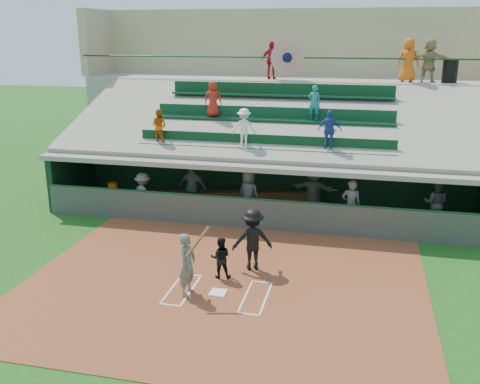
% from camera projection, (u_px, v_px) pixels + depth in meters
% --- Properties ---
extents(ground, '(100.00, 100.00, 0.00)m').
position_uv_depth(ground, '(218.00, 294.00, 14.26)').
color(ground, '#184C15').
rests_on(ground, ground).
extents(dirt_slab, '(11.00, 9.00, 0.02)m').
position_uv_depth(dirt_slab, '(223.00, 285.00, 14.73)').
color(dirt_slab, brown).
rests_on(dirt_slab, ground).
extents(home_plate, '(0.43, 0.43, 0.03)m').
position_uv_depth(home_plate, '(218.00, 292.00, 14.25)').
color(home_plate, white).
rests_on(home_plate, dirt_slab).
extents(batters_box_chalk, '(2.65, 1.85, 0.01)m').
position_uv_depth(batters_box_chalk, '(218.00, 293.00, 14.26)').
color(batters_box_chalk, white).
rests_on(batters_box_chalk, dirt_slab).
extents(dugout_floor, '(16.00, 3.50, 0.04)m').
position_uv_depth(dugout_floor, '(264.00, 213.00, 20.56)').
color(dugout_floor, gray).
rests_on(dugout_floor, ground).
extents(concourse_slab, '(20.00, 3.00, 4.60)m').
position_uv_depth(concourse_slab, '(290.00, 125.00, 26.20)').
color(concourse_slab, gray).
rests_on(concourse_slab, ground).
extents(grandstand, '(20.40, 10.40, 7.80)m').
position_uv_depth(grandstand, '(280.00, 137.00, 23.42)').
color(grandstand, '#464A46').
rests_on(grandstand, ground).
extents(batter_at_plate, '(0.87, 0.76, 1.95)m').
position_uv_depth(batter_at_plate, '(187.00, 264.00, 13.97)').
color(batter_at_plate, '#535550').
rests_on(batter_at_plate, dirt_slab).
extents(catcher, '(0.66, 0.56, 1.19)m').
position_uv_depth(catcher, '(221.00, 258.00, 15.01)').
color(catcher, black).
rests_on(catcher, dirt_slab).
extents(home_umpire, '(1.34, 1.04, 1.82)m').
position_uv_depth(home_umpire, '(252.00, 239.00, 15.50)').
color(home_umpire, black).
rests_on(home_umpire, dirt_slab).
extents(dugout_bench, '(14.60, 4.08, 0.45)m').
position_uv_depth(dugout_bench, '(266.00, 196.00, 21.79)').
color(dugout_bench, brown).
rests_on(dugout_bench, dugout_floor).
extents(white_table, '(0.87, 0.74, 0.64)m').
position_uv_depth(white_table, '(115.00, 199.00, 21.15)').
color(white_table, silver).
rests_on(white_table, dugout_floor).
extents(water_cooler, '(0.36, 0.36, 0.36)m').
position_uv_depth(water_cooler, '(113.00, 187.00, 20.94)').
color(water_cooler, orange).
rests_on(water_cooler, white_table).
extents(dugout_player_a, '(1.24, 1.01, 1.67)m').
position_uv_depth(dugout_player_a, '(143.00, 195.00, 19.94)').
color(dugout_player_a, '#50524E').
rests_on(dugout_player_a, dugout_floor).
extents(dugout_player_b, '(1.21, 0.69, 1.94)m').
position_uv_depth(dugout_player_b, '(193.00, 187.00, 20.39)').
color(dugout_player_b, '#555752').
rests_on(dugout_player_b, dugout_floor).
extents(dugout_player_c, '(1.04, 0.87, 1.81)m').
position_uv_depth(dugout_player_c, '(249.00, 194.00, 19.78)').
color(dugout_player_c, '#525450').
rests_on(dugout_player_c, dugout_floor).
extents(dugout_player_d, '(1.89, 0.88, 1.96)m').
position_uv_depth(dugout_player_d, '(314.00, 191.00, 19.88)').
color(dugout_player_d, '#5B5E58').
rests_on(dugout_player_d, dugout_floor).
extents(dugout_player_e, '(0.68, 0.45, 1.83)m').
position_uv_depth(dugout_player_e, '(351.00, 205.00, 18.46)').
color(dugout_player_e, '#52544F').
rests_on(dugout_player_e, dugout_floor).
extents(dugout_player_f, '(0.95, 0.80, 1.72)m').
position_uv_depth(dugout_player_f, '(436.00, 203.00, 18.89)').
color(dugout_player_f, '#525450').
rests_on(dugout_player_f, dugout_floor).
extents(trash_bin, '(0.64, 0.64, 0.96)m').
position_uv_depth(trash_bin, '(450.00, 71.00, 22.85)').
color(trash_bin, black).
rests_on(trash_bin, concourse_slab).
extents(concourse_staff_a, '(1.04, 0.54, 1.69)m').
position_uv_depth(concourse_staff_a, '(272.00, 60.00, 24.52)').
color(concourse_staff_a, '#B21420').
rests_on(concourse_staff_a, concourse_slab).
extents(concourse_staff_b, '(0.99, 0.73, 1.86)m').
position_uv_depth(concourse_staff_b, '(408.00, 60.00, 22.85)').
color(concourse_staff_b, '#E5560D').
rests_on(concourse_staff_b, concourse_slab).
extents(concourse_staff_c, '(1.81, 1.06, 1.86)m').
position_uv_depth(concourse_staff_c, '(429.00, 60.00, 22.93)').
color(concourse_staff_c, tan).
rests_on(concourse_staff_c, concourse_slab).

